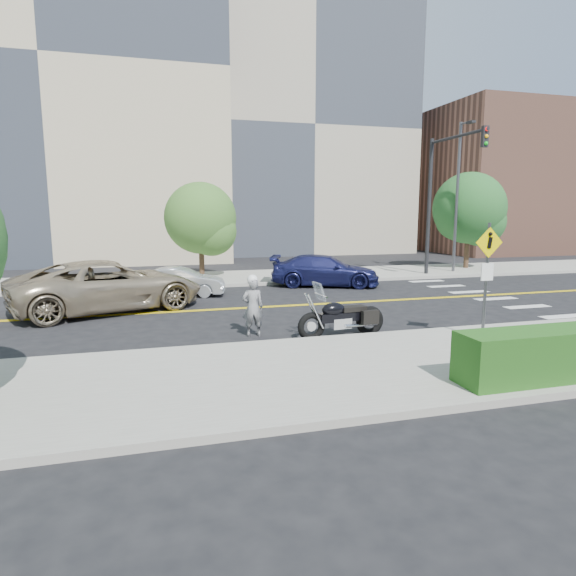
# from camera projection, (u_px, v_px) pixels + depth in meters

# --- Properties ---
(ground_plane) EXTENTS (120.00, 120.00, 0.00)m
(ground_plane) POSITION_uv_depth(u_px,v_px,m) (271.00, 307.00, 17.53)
(ground_plane) COLOR black
(ground_plane) RESTS_ON ground
(sidewalk_near) EXTENTS (60.00, 5.00, 0.15)m
(sidewalk_near) POSITION_uv_depth(u_px,v_px,m) (351.00, 368.00, 10.38)
(sidewalk_near) COLOR #9E9B91
(sidewalk_near) RESTS_ON ground_plane
(sidewalk_far) EXTENTS (60.00, 5.00, 0.15)m
(sidewalk_far) POSITION_uv_depth(u_px,v_px,m) (237.00, 278.00, 24.66)
(sidewalk_far) COLOR #9E9B91
(sidewalk_far) RESTS_ON ground_plane
(building_left) EXTENTS (22.00, 14.00, 25.00)m
(building_left) POSITION_uv_depth(u_px,v_px,m) (60.00, 82.00, 33.91)
(building_left) COLOR tan
(building_left) RESTS_ON ground_plane
(building_mid) EXTENTS (18.00, 14.00, 20.00)m
(building_mid) POSITION_uv_depth(u_px,v_px,m) (290.00, 137.00, 42.83)
(building_mid) COLOR #A39984
(building_mid) RESTS_ON ground_plane
(building_right) EXTENTS (14.00, 12.00, 12.00)m
(building_right) POSITION_uv_depth(u_px,v_px,m) (504.00, 182.00, 42.46)
(building_right) COLOR #8C5947
(building_right) RESTS_ON ground_plane
(lamp_post) EXTENTS (0.16, 0.16, 8.00)m
(lamp_post) POSITION_uv_depth(u_px,v_px,m) (457.00, 198.00, 26.22)
(lamp_post) COLOR #4C4C51
(lamp_post) RESTS_ON sidewalk_far
(traffic_light) EXTENTS (0.28, 4.50, 7.00)m
(traffic_light) POSITION_uv_depth(u_px,v_px,m) (440.00, 187.00, 24.26)
(traffic_light) COLOR black
(traffic_light) RESTS_ON sidewalk_far
(pedestrian_sign) EXTENTS (0.78, 0.08, 3.00)m
(pedestrian_sign) POSITION_uv_depth(u_px,v_px,m) (487.00, 269.00, 12.32)
(pedestrian_sign) COLOR #4C4C51
(pedestrian_sign) RESTS_ON sidewalk_near
(motorcyclist) EXTENTS (0.61, 0.42, 1.73)m
(motorcyclist) POSITION_uv_depth(u_px,v_px,m) (253.00, 306.00, 13.28)
(motorcyclist) COLOR silver
(motorcyclist) RESTS_ON ground
(motorcycle) EXTENTS (2.61, 1.05, 1.55)m
(motorcycle) POSITION_uv_depth(u_px,v_px,m) (342.00, 309.00, 13.28)
(motorcycle) COLOR black
(motorcycle) RESTS_ON ground
(suv) EXTENTS (7.05, 5.06, 1.78)m
(suv) POSITION_uv_depth(u_px,v_px,m) (109.00, 286.00, 16.69)
(suv) COLOR tan
(suv) RESTS_ON ground
(parked_car_silver) EXTENTS (3.75, 1.93, 1.18)m
(parked_car_silver) POSITION_uv_depth(u_px,v_px,m) (181.00, 282.00, 19.67)
(parked_car_silver) COLOR #B6BABE
(parked_car_silver) RESTS_ON ground
(parked_car_blue) EXTENTS (5.38, 3.65, 1.45)m
(parked_car_blue) POSITION_uv_depth(u_px,v_px,m) (325.00, 271.00, 22.34)
(parked_car_blue) COLOR navy
(parked_car_blue) RESTS_ON ground
(tree_far_a) EXTENTS (3.59, 3.59, 4.91)m
(tree_far_a) POSITION_uv_depth(u_px,v_px,m) (201.00, 218.00, 24.16)
(tree_far_a) COLOR #382619
(tree_far_a) RESTS_ON ground
(tree_far_b) EXTENTS (4.12, 4.12, 5.70)m
(tree_far_b) POSITION_uv_depth(u_px,v_px,m) (469.00, 208.00, 27.91)
(tree_far_b) COLOR #382619
(tree_far_b) RESTS_ON ground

